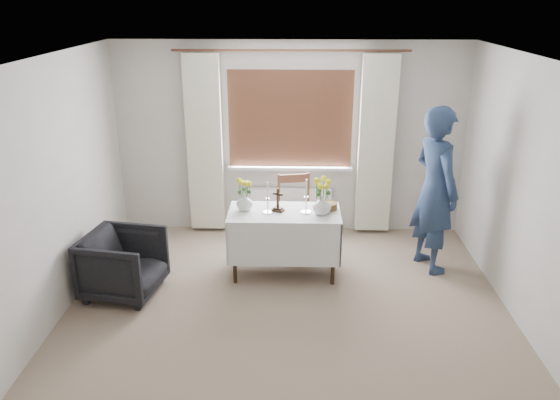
# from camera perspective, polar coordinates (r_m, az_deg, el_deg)

# --- Properties ---
(ground) EXTENTS (5.00, 5.00, 0.00)m
(ground) POSITION_cam_1_polar(r_m,az_deg,el_deg) (5.33, 0.68, -13.81)
(ground) COLOR gray
(ground) RESTS_ON ground
(altar_table) EXTENTS (1.24, 0.64, 0.76)m
(altar_table) POSITION_cam_1_polar(r_m,az_deg,el_deg) (6.18, 0.45, -4.51)
(altar_table) COLOR silver
(altar_table) RESTS_ON ground
(wooden_chair) EXTENTS (0.51, 0.51, 0.94)m
(wooden_chair) POSITION_cam_1_polar(r_m,az_deg,el_deg) (6.72, 1.70, -1.53)
(wooden_chair) COLOR brown
(wooden_chair) RESTS_ON ground
(armchair) EXTENTS (0.88, 0.86, 0.69)m
(armchair) POSITION_cam_1_polar(r_m,az_deg,el_deg) (6.03, -16.05, -6.45)
(armchair) COLOR black
(armchair) RESTS_ON ground
(person) EXTENTS (0.68, 0.82, 1.91)m
(person) POSITION_cam_1_polar(r_m,az_deg,el_deg) (6.37, 15.90, 1.01)
(person) COLOR navy
(person) RESTS_ON ground
(radiator) EXTENTS (1.10, 0.10, 0.60)m
(radiator) POSITION_cam_1_polar(r_m,az_deg,el_deg) (7.33, 1.01, -1.03)
(radiator) COLOR white
(radiator) RESTS_ON ground
(wooden_cross) EXTENTS (0.15, 0.13, 0.27)m
(wooden_cross) POSITION_cam_1_polar(r_m,az_deg,el_deg) (6.00, -0.22, 0.02)
(wooden_cross) COLOR black
(wooden_cross) RESTS_ON altar_table
(candlestick_left) EXTENTS (0.10, 0.10, 0.35)m
(candlestick_left) POSITION_cam_1_polar(r_m,az_deg,el_deg) (5.94, -1.30, 0.22)
(candlestick_left) COLOR silver
(candlestick_left) RESTS_ON altar_table
(candlestick_right) EXTENTS (0.15, 0.15, 0.39)m
(candlestick_right) POSITION_cam_1_polar(r_m,az_deg,el_deg) (5.94, 2.74, 0.41)
(candlestick_right) COLOR silver
(candlestick_right) RESTS_ON altar_table
(flower_vase_left) EXTENTS (0.24, 0.24, 0.20)m
(flower_vase_left) POSITION_cam_1_polar(r_m,az_deg,el_deg) (6.06, -3.71, -0.19)
(flower_vase_left) COLOR silver
(flower_vase_left) RESTS_ON altar_table
(flower_vase_right) EXTENTS (0.23, 0.23, 0.22)m
(flower_vase_right) POSITION_cam_1_polar(r_m,az_deg,el_deg) (5.95, 4.39, -0.51)
(flower_vase_right) COLOR silver
(flower_vase_right) RESTS_ON altar_table
(wicker_basket) EXTENTS (0.24, 0.24, 0.08)m
(wicker_basket) POSITION_cam_1_polar(r_m,az_deg,el_deg) (6.12, 5.08, -0.60)
(wicker_basket) COLOR brown
(wicker_basket) RESTS_ON altar_table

